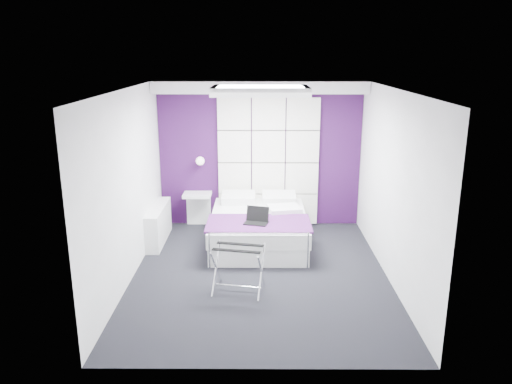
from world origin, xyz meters
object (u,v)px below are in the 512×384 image
radiator (159,224)px  bed (259,228)px  wall_lamp (200,161)px  nightstand (197,195)px  laptop (256,219)px  luggage_rack (239,269)px

radiator → bed: size_ratio=0.62×
wall_lamp → nightstand: wall_lamp is taller
wall_lamp → laptop: size_ratio=0.43×
wall_lamp → bed: bearing=-40.6°
radiator → nightstand: nightstand is taller
nightstand → laptop: bearing=-51.3°
luggage_rack → laptop: bearing=90.2°
wall_lamp → bed: size_ratio=0.08×
wall_lamp → nightstand: bearing=-149.5°
luggage_rack → nightstand: bearing=119.2°
nightstand → luggage_rack: bearing=-71.7°
radiator → nightstand: (0.57, 0.72, 0.31)m
wall_lamp → bed: 1.65m
bed → nightstand: bed is taller
nightstand → laptop: (1.06, -1.32, -0.01)m
wall_lamp → radiator: 1.35m
wall_lamp → laptop: (0.99, -1.36, -0.62)m
radiator → bed: (1.67, -0.12, -0.01)m
radiator → luggage_rack: size_ratio=1.90×
bed → wall_lamp: bearing=139.4°
bed → nightstand: bearing=142.5°
bed → laptop: size_ratio=5.50×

